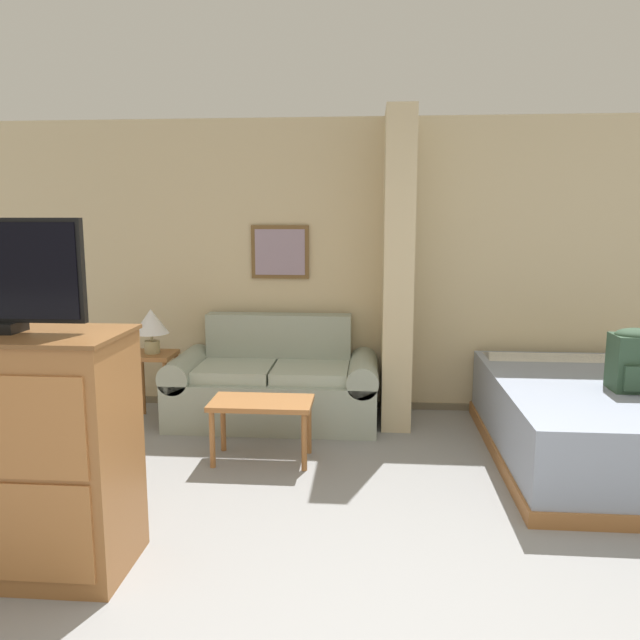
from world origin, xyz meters
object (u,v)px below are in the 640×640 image
(table_lamp, at_px, (151,324))
(bed, at_px, (619,421))
(coffee_table, at_px, (262,409))
(backpack, at_px, (635,359))
(tv_dresser, at_px, (7,452))
(couch, at_px, (275,385))

(table_lamp, relative_size, bed, 0.18)
(coffee_table, height_order, table_lamp, table_lamp)
(coffee_table, distance_m, table_lamp, 1.44)
(coffee_table, xyz_separation_m, table_lamp, (-1.09, 0.82, 0.47))
(backpack, bearing_deg, tv_dresser, -157.13)
(coffee_table, bearing_deg, couch, 92.89)
(table_lamp, xyz_separation_m, backpack, (3.65, -0.79, -0.06))
(couch, distance_m, coffee_table, 0.91)
(coffee_table, relative_size, tv_dresser, 0.60)
(tv_dresser, distance_m, backpack, 3.88)
(table_lamp, height_order, tv_dresser, tv_dresser)
(coffee_table, bearing_deg, table_lamp, 142.91)
(bed, bearing_deg, couch, 165.06)
(couch, xyz_separation_m, backpack, (2.61, -0.88, 0.48))
(couch, xyz_separation_m, table_lamp, (-1.04, -0.09, 0.54))
(couch, relative_size, bed, 0.82)
(backpack, bearing_deg, bed, 90.41)
(bed, bearing_deg, table_lamp, 170.53)
(couch, relative_size, table_lamp, 4.65)
(coffee_table, bearing_deg, backpack, 0.69)
(tv_dresser, xyz_separation_m, bed, (3.57, 1.69, -0.31))
(table_lamp, bearing_deg, coffee_table, -37.09)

